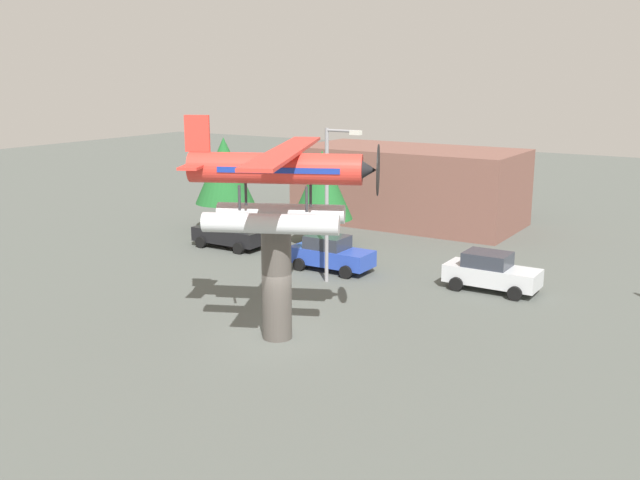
{
  "coord_description": "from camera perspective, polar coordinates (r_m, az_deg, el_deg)",
  "views": [
    {
      "loc": [
        14.84,
        -20.65,
        9.68
      ],
      "look_at": [
        0.0,
        3.0,
        3.16
      ],
      "focal_mm": 40.37,
      "sensor_mm": 36.0,
      "label": 1
    }
  ],
  "objects": [
    {
      "name": "tree_west",
      "position": [
        45.38,
        -7.6,
        5.49
      ],
      "size": [
        3.69,
        3.69,
        5.79
      ],
      "color": "brown",
      "rests_on": "ground"
    },
    {
      "name": "car_far_silver",
      "position": [
        33.5,
        13.39,
        -2.46
      ],
      "size": [
        4.2,
        2.02,
        1.76
      ],
      "color": "silver",
      "rests_on": "ground"
    },
    {
      "name": "car_mid_blue",
      "position": [
        35.91,
        0.84,
        -1.05
      ],
      "size": [
        4.2,
        2.02,
        1.76
      ],
      "color": "#2847B7",
      "rests_on": "ground"
    },
    {
      "name": "floatplane_monument",
      "position": [
        25.69,
        -3.28,
        4.63
      ],
      "size": [
        7.16,
        9.9,
        4.0
      ],
      "rotation": [
        0.0,
        0.0,
        0.43
      ],
      "color": "silver",
      "rests_on": "display_pedestal"
    },
    {
      "name": "tree_east",
      "position": [
        40.88,
        0.17,
        4.39
      ],
      "size": [
        3.5,
        3.5,
        5.42
      ],
      "color": "brown",
      "rests_on": "ground"
    },
    {
      "name": "streetlight_primary",
      "position": [
        33.16,
        0.85,
        3.7
      ],
      "size": [
        1.84,
        0.28,
        7.24
      ],
      "color": "gray",
      "rests_on": "ground"
    },
    {
      "name": "car_near_black",
      "position": [
        40.91,
        -7.27,
        0.61
      ],
      "size": [
        4.2,
        2.02,
        1.76
      ],
      "color": "black",
      "rests_on": "ground"
    },
    {
      "name": "storefront_building",
      "position": [
        47.59,
        7.09,
        4.31
      ],
      "size": [
        14.23,
        7.01,
        4.92
      ],
      "primitive_type": "cube",
      "color": "brown",
      "rests_on": "ground"
    },
    {
      "name": "ground_plane",
      "position": [
        27.21,
        -3.39,
        -7.73
      ],
      "size": [
        140.0,
        140.0,
        0.0
      ],
      "primitive_type": "plane",
      "color": "#515651"
    },
    {
      "name": "display_pedestal",
      "position": [
        26.53,
        -3.45,
        -3.47
      ],
      "size": [
        1.1,
        1.1,
        4.22
      ],
      "primitive_type": "cylinder",
      "color": "#4C4742",
      "rests_on": "ground"
    }
  ]
}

